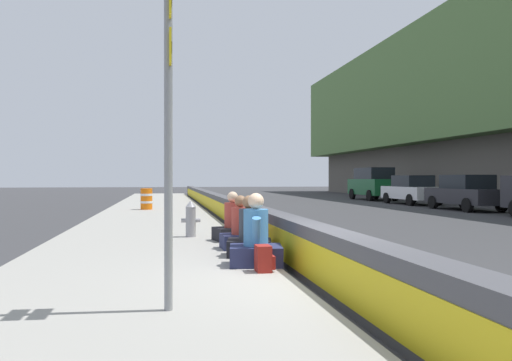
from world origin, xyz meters
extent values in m
plane|color=#353538|center=(0.00, 0.00, 0.00)|extent=(160.00, 160.00, 0.00)
cube|color=gray|center=(0.00, 2.65, 0.07)|extent=(80.00, 4.40, 0.14)
cube|color=#47474C|center=(0.00, 0.00, 0.42)|extent=(76.00, 0.44, 0.85)
cube|color=gold|center=(0.00, 0.23, 0.38)|extent=(74.48, 0.01, 0.54)
cylinder|color=gray|center=(-1.35, 2.22, 1.94)|extent=(0.09, 0.09, 3.60)
cube|color=yellow|center=(-1.35, 2.20, 3.44)|extent=(0.44, 0.02, 0.36)
cube|color=black|center=(-1.35, 2.19, 3.44)|extent=(0.30, 0.01, 0.10)
cube|color=yellow|center=(-1.35, 2.20, 2.94)|extent=(0.44, 0.02, 0.36)
cube|color=black|center=(-1.35, 2.19, 2.94)|extent=(0.30, 0.01, 0.10)
cylinder|color=gray|center=(5.40, 1.63, 0.50)|extent=(0.24, 0.24, 0.72)
cone|color=gray|center=(5.40, 1.63, 0.94)|extent=(0.26, 0.26, 0.16)
cylinder|color=gray|center=(5.40, 1.46, 0.54)|extent=(0.10, 0.12, 0.10)
cylinder|color=gray|center=(5.40, 1.80, 0.54)|extent=(0.10, 0.12, 0.10)
cube|color=#23284C|center=(1.24, 0.79, 0.30)|extent=(0.83, 0.94, 0.32)
cylinder|color=#427FB7|center=(1.24, 0.79, 0.75)|extent=(0.40, 0.40, 0.60)
sphere|color=beige|center=(1.24, 0.79, 1.18)|extent=(0.26, 0.26, 0.26)
cylinder|color=#427FB7|center=(1.46, 0.76, 0.69)|extent=(0.32, 0.18, 0.52)
cylinder|color=#427FB7|center=(1.02, 0.83, 0.69)|extent=(0.32, 0.18, 0.52)
cube|color=black|center=(2.22, 0.74, 0.29)|extent=(0.81, 0.90, 0.30)
cylinder|color=#333842|center=(2.22, 0.74, 0.72)|extent=(0.38, 0.38, 0.56)
sphere|color=#8E6647|center=(2.22, 0.74, 1.12)|extent=(0.25, 0.25, 0.25)
cylinder|color=#333842|center=(2.43, 0.70, 0.66)|extent=(0.31, 0.18, 0.49)
cylinder|color=#333842|center=(2.02, 0.77, 0.66)|extent=(0.31, 0.18, 0.49)
cube|color=#23284C|center=(3.19, 0.75, 0.28)|extent=(0.69, 0.80, 0.29)
cylinder|color=#AD3D33|center=(3.19, 0.75, 0.70)|extent=(0.37, 0.37, 0.54)
sphere|color=#8E6647|center=(3.19, 0.75, 1.09)|extent=(0.24, 0.24, 0.24)
cylinder|color=#AD3D33|center=(3.39, 0.76, 0.65)|extent=(0.28, 0.14, 0.48)
cylinder|color=#AD3D33|center=(2.99, 0.74, 0.65)|extent=(0.28, 0.14, 0.48)
cube|color=black|center=(4.50, 0.73, 0.29)|extent=(0.83, 0.92, 0.30)
cylinder|color=#AD3D33|center=(4.50, 0.73, 0.72)|extent=(0.38, 0.38, 0.56)
sphere|color=beige|center=(4.50, 0.73, 1.13)|extent=(0.25, 0.25, 0.25)
cylinder|color=#AD3D33|center=(4.71, 0.78, 0.66)|extent=(0.31, 0.19, 0.50)
cylinder|color=#AD3D33|center=(4.30, 0.69, 0.66)|extent=(0.31, 0.19, 0.50)
cube|color=maroon|center=(0.65, 0.79, 0.34)|extent=(0.32, 0.22, 0.40)
cube|color=maroon|center=(0.65, 0.65, 0.28)|extent=(0.22, 0.06, 0.20)
cylinder|color=orange|center=(16.31, 3.04, 0.61)|extent=(0.52, 0.52, 0.95)
cylinder|color=white|center=(16.31, 3.04, 0.80)|extent=(0.54, 0.54, 0.10)
cylinder|color=white|center=(16.31, 3.04, 0.47)|extent=(0.54, 0.54, 0.10)
cube|color=#28282D|center=(15.20, -12.05, 0.69)|extent=(4.52, 1.86, 0.72)
cube|color=black|center=(15.10, -12.06, 1.38)|extent=(2.22, 1.65, 0.66)
cylinder|color=black|center=(16.63, -11.17, 0.33)|extent=(0.66, 0.23, 0.66)
cylinder|color=black|center=(16.65, -12.90, 0.33)|extent=(0.66, 0.23, 0.66)
cylinder|color=black|center=(13.75, -11.21, 0.33)|extent=(0.66, 0.23, 0.66)
cylinder|color=black|center=(13.77, -12.94, 0.33)|extent=(0.66, 0.23, 0.66)
cube|color=silver|center=(20.67, -12.11, 0.69)|extent=(4.53, 1.87, 0.72)
cube|color=black|center=(20.57, -12.11, 1.38)|extent=(2.22, 1.65, 0.66)
cylinder|color=black|center=(22.10, -11.23, 0.33)|extent=(0.66, 0.23, 0.66)
cylinder|color=black|center=(22.12, -12.95, 0.33)|extent=(0.66, 0.23, 0.66)
cylinder|color=black|center=(19.22, -11.27, 0.33)|extent=(0.66, 0.23, 0.66)
cylinder|color=black|center=(19.24, -13.00, 0.33)|extent=(0.66, 0.23, 0.66)
cube|color=#145128|center=(26.60, -12.27, 0.93)|extent=(4.82, 1.98, 1.10)
cube|color=black|center=(26.50, -12.27, 1.88)|extent=(3.12, 1.77, 0.80)
cylinder|color=black|center=(28.12, -11.32, 0.38)|extent=(0.76, 0.23, 0.76)
cylinder|color=black|center=(28.14, -13.17, 0.38)|extent=(0.76, 0.23, 0.76)
cylinder|color=black|center=(25.05, -11.36, 0.38)|extent=(0.76, 0.23, 0.76)
cylinder|color=black|center=(25.07, -13.21, 0.38)|extent=(0.76, 0.23, 0.76)
camera|label=1|loc=(-6.83, 2.27, 1.56)|focal=35.35mm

